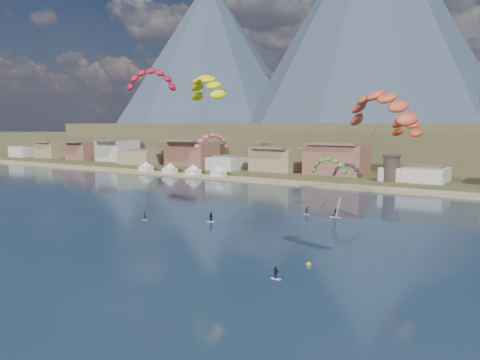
% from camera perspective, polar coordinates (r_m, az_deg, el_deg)
% --- Properties ---
extents(ground, '(2400.00, 2400.00, 0.00)m').
position_cam_1_polar(ground, '(75.26, -13.62, -9.94)').
color(ground, black).
rests_on(ground, ground).
extents(beach, '(2200.00, 12.00, 0.90)m').
position_cam_1_polar(beach, '(165.30, 14.14, -0.91)').
color(beach, tan).
rests_on(beach, ground).
extents(town, '(400.00, 24.00, 12.00)m').
position_cam_1_polar(town, '(195.23, 4.59, 2.67)').
color(town, silver).
rests_on(town, ground).
extents(watchtower, '(5.82, 5.82, 8.60)m').
position_cam_1_polar(watchtower, '(170.73, 16.66, 1.31)').
color(watchtower, '#47382D').
rests_on(watchtower, ground).
extents(beach_tents, '(43.40, 6.40, 5.00)m').
position_cam_1_polar(beach_tents, '(202.66, -6.67, 1.57)').
color(beach_tents, white).
rests_on(beach_tents, ground).
extents(kitesurfer_red, '(16.90, 19.71, 36.39)m').
position_cam_1_polar(kitesurfer_red, '(126.75, -9.96, 11.42)').
color(kitesurfer_red, silver).
rests_on(kitesurfer_red, ground).
extents(kitesurfer_yellow, '(16.41, 16.11, 33.59)m').
position_cam_1_polar(kitesurfer_yellow, '(119.89, -3.70, 10.70)').
color(kitesurfer_yellow, silver).
rests_on(kitesurfer_yellow, ground).
extents(kitesurfer_orange, '(17.02, 15.08, 27.81)m').
position_cam_1_polar(kitesurfer_orange, '(72.17, 15.53, 8.32)').
color(kitesurfer_orange, silver).
rests_on(kitesurfer_orange, ground).
extents(kitesurfer_green, '(9.62, 12.65, 15.04)m').
position_cam_1_polar(kitesurfer_green, '(124.59, 9.99, 1.92)').
color(kitesurfer_green, silver).
rests_on(kitesurfer_green, ground).
extents(distant_kite_pink, '(9.60, 10.35, 19.74)m').
position_cam_1_polar(distant_kite_pink, '(142.11, -3.21, 4.67)').
color(distant_kite_pink, '#262626').
rests_on(distant_kite_pink, ground).
extents(distant_kite_dark, '(8.36, 5.75, 12.91)m').
position_cam_1_polar(distant_kite_dark, '(133.63, 11.93, 1.37)').
color(distant_kite_dark, '#262626').
rests_on(distant_kite_dark, ground).
extents(distant_kite_orange, '(8.87, 9.50, 23.81)m').
position_cam_1_polar(distant_kite_orange, '(104.67, 18.22, 6.16)').
color(distant_kite_orange, '#262626').
rests_on(distant_kite_orange, ground).
extents(windsurfer, '(2.64, 2.88, 4.62)m').
position_cam_1_polar(windsurfer, '(114.48, 10.76, -3.46)').
color(windsurfer, silver).
rests_on(windsurfer, ground).
extents(buoy, '(0.79, 0.79, 0.79)m').
position_cam_1_polar(buoy, '(76.73, 7.73, -9.39)').
color(buoy, gold).
rests_on(buoy, ground).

